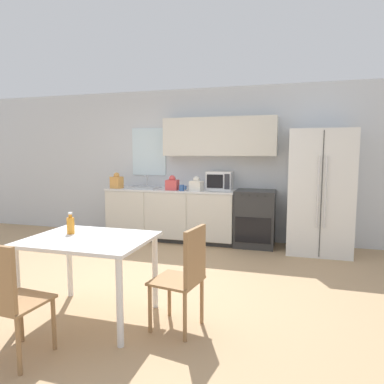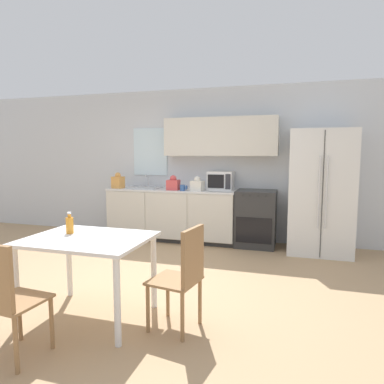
% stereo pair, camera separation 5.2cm
% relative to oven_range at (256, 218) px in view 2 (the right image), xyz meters
% --- Properties ---
extents(ground_plane, '(12.00, 12.00, 0.00)m').
position_rel_oven_range_xyz_m(ground_plane, '(-1.12, -2.03, -0.47)').
color(ground_plane, tan).
extents(wall_back, '(12.00, 0.38, 2.70)m').
position_rel_oven_range_xyz_m(wall_back, '(-1.04, 0.30, 0.97)').
color(wall_back, silver).
rests_on(wall_back, ground_plane).
extents(kitchen_counter, '(2.33, 0.64, 0.92)m').
position_rel_oven_range_xyz_m(kitchen_counter, '(-1.49, -0.01, -0.00)').
color(kitchen_counter, '#333333').
rests_on(kitchen_counter, ground_plane).
extents(oven_range, '(0.65, 0.62, 0.94)m').
position_rel_oven_range_xyz_m(oven_range, '(0.00, 0.00, 0.00)').
color(oven_range, '#2D2D2D').
rests_on(oven_range, ground_plane).
extents(refrigerator, '(0.95, 0.81, 1.91)m').
position_rel_oven_range_xyz_m(refrigerator, '(0.99, -0.09, 0.49)').
color(refrigerator, silver).
rests_on(refrigerator, ground_plane).
extents(kitchen_sink, '(0.57, 0.44, 0.23)m').
position_rel_oven_range_xyz_m(kitchen_sink, '(-2.02, -0.00, 0.47)').
color(kitchen_sink, '#B7BABC').
rests_on(kitchen_sink, kitchen_counter).
extents(microwave, '(0.43, 0.32, 0.32)m').
position_rel_oven_range_xyz_m(microwave, '(-0.63, 0.11, 0.61)').
color(microwave, silver).
rests_on(microwave, kitchen_counter).
extents(coffee_mug, '(0.13, 0.09, 0.10)m').
position_rel_oven_range_xyz_m(coffee_mug, '(-1.21, -0.22, 0.50)').
color(coffee_mug, '#335999').
rests_on(coffee_mug, kitchen_counter).
extents(grocery_bag_0, '(0.21, 0.18, 0.26)m').
position_rel_oven_range_xyz_m(grocery_bag_0, '(-1.41, -0.15, 0.56)').
color(grocery_bag_0, '#D14C4C').
rests_on(grocery_bag_0, kitchen_counter).
extents(grocery_bag_1, '(0.22, 0.19, 0.29)m').
position_rel_oven_range_xyz_m(grocery_bag_1, '(-2.48, -0.14, 0.57)').
color(grocery_bag_1, '#DB994C').
rests_on(grocery_bag_1, kitchen_counter).
extents(grocery_bag_2, '(0.23, 0.20, 0.25)m').
position_rel_oven_range_xyz_m(grocery_bag_2, '(-0.98, -0.13, 0.55)').
color(grocery_bag_2, silver).
rests_on(grocery_bag_2, kitchen_counter).
extents(dining_table, '(1.12, 0.86, 0.78)m').
position_rel_oven_range_xyz_m(dining_table, '(-1.23, -3.00, 0.20)').
color(dining_table, white).
rests_on(dining_table, ground_plane).
extents(dining_chair_near, '(0.43, 0.43, 0.93)m').
position_rel_oven_range_xyz_m(dining_chair_near, '(-1.40, -3.81, 0.07)').
color(dining_chair_near, '#997047').
rests_on(dining_chair_near, ground_plane).
extents(dining_chair_side, '(0.46, 0.46, 0.93)m').
position_rel_oven_range_xyz_m(dining_chair_side, '(-0.29, -2.98, 0.07)').
color(dining_chair_side, '#997047').
rests_on(dining_chair_side, ground_plane).
extents(drink_bottle, '(0.07, 0.07, 0.21)m').
position_rel_oven_range_xyz_m(drink_bottle, '(-1.49, -2.91, 0.39)').
color(drink_bottle, orange).
rests_on(drink_bottle, dining_table).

